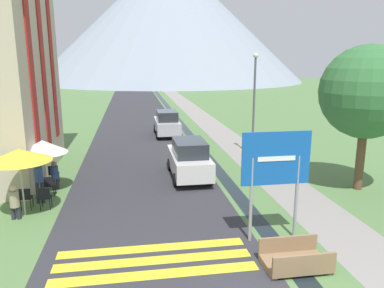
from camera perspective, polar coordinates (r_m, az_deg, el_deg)
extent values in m
plane|color=#517542|center=(27.32, -2.80, 1.31)|extent=(160.00, 160.00, 0.00)
cube|color=#2D2D33|center=(37.01, -8.42, 4.23)|extent=(6.40, 60.00, 0.01)
cube|color=gray|center=(37.59, 0.94, 4.50)|extent=(2.20, 60.00, 0.01)
cube|color=black|center=(37.24, -2.71, 4.40)|extent=(0.60, 60.00, 0.00)
cube|color=yellow|center=(10.29, -5.51, -19.18)|extent=(5.44, 0.44, 0.01)
cube|color=yellow|center=(10.89, -5.77, -17.24)|extent=(5.44, 0.44, 0.01)
cube|color=yellow|center=(11.50, -6.00, -15.50)|extent=(5.44, 0.44, 0.01)
cone|color=gray|center=(98.39, -3.56, 18.60)|extent=(65.97, 65.97, 30.77)
cube|color=maroon|center=(16.92, -23.42, 12.10)|extent=(0.06, 0.70, 8.31)
cube|color=maroon|center=(19.03, -21.85, 12.20)|extent=(0.06, 0.70, 8.31)
cube|color=maroon|center=(21.14, -20.60, 12.28)|extent=(0.06, 0.70, 8.31)
cylinder|color=gray|center=(11.48, 8.99, -8.43)|extent=(0.10, 0.10, 2.64)
cylinder|color=gray|center=(12.00, 15.61, -7.82)|extent=(0.10, 0.10, 2.64)
cube|color=#1451AD|center=(11.32, 12.72, -2.16)|extent=(2.11, 0.05, 1.62)
cube|color=white|center=(11.29, 12.77, -2.19)|extent=(1.16, 0.02, 0.14)
cube|color=#846647|center=(10.84, 15.44, -17.03)|extent=(1.70, 1.10, 0.12)
cube|color=#846647|center=(10.30, 16.76, -16.98)|extent=(1.70, 0.08, 0.45)
cube|color=#846647|center=(11.11, 14.41, -14.52)|extent=(1.70, 0.08, 0.45)
cube|color=#846647|center=(10.61, 11.42, -18.11)|extent=(0.16, 0.99, 0.08)
cube|color=#846647|center=(11.20, 19.15, -16.83)|extent=(0.16, 0.99, 0.08)
cube|color=silver|center=(17.56, -0.47, -2.80)|extent=(1.64, 4.05, 0.84)
cube|color=#23282D|center=(17.18, -0.37, -0.54)|extent=(1.40, 2.23, 0.68)
cylinder|color=black|center=(18.78, -3.41, -3.11)|extent=(0.18, 0.60, 0.60)
cylinder|color=black|center=(18.99, 1.29, -2.91)|extent=(0.18, 0.60, 0.60)
cylinder|color=black|center=(16.39, -2.50, -5.50)|extent=(0.18, 0.60, 0.60)
cylinder|color=black|center=(16.64, 2.87, -5.22)|extent=(0.18, 0.60, 0.60)
cube|color=#B2B2B7|center=(27.28, -3.85, 2.82)|extent=(1.64, 4.00, 0.84)
cube|color=#23282D|center=(26.96, -3.83, 4.33)|extent=(1.40, 2.20, 0.68)
cylinder|color=black|center=(28.51, -5.64, 2.36)|extent=(0.18, 0.60, 0.60)
cylinder|color=black|center=(28.65, -2.52, 2.46)|extent=(0.18, 0.60, 0.60)
cylinder|color=black|center=(26.08, -5.28, 1.39)|extent=(0.18, 0.60, 0.60)
cylinder|color=black|center=(26.23, -1.88, 1.50)|extent=(0.18, 0.60, 0.60)
cube|color=black|center=(16.34, -20.84, -5.87)|extent=(0.40, 0.40, 0.04)
cube|color=black|center=(16.11, -21.02, -5.39)|extent=(0.40, 0.04, 0.40)
cylinder|color=black|center=(16.60, -21.24, -6.43)|extent=(0.03, 0.03, 0.45)
cylinder|color=black|center=(16.53, -20.08, -6.41)|extent=(0.03, 0.03, 0.45)
cylinder|color=black|center=(16.29, -21.48, -6.81)|extent=(0.03, 0.03, 0.45)
cylinder|color=black|center=(16.22, -20.30, -6.80)|extent=(0.03, 0.03, 0.45)
cube|color=black|center=(15.25, -23.92, -7.47)|extent=(0.40, 0.40, 0.04)
cube|color=black|center=(15.02, -24.16, -6.99)|extent=(0.40, 0.04, 0.40)
cylinder|color=black|center=(15.52, -24.30, -8.04)|extent=(0.03, 0.03, 0.45)
cylinder|color=black|center=(15.43, -23.07, -8.04)|extent=(0.03, 0.03, 0.45)
cylinder|color=black|center=(15.22, -24.62, -8.49)|extent=(0.03, 0.03, 0.45)
cylinder|color=black|center=(15.13, -23.37, -8.49)|extent=(0.03, 0.03, 0.45)
cube|color=black|center=(17.89, -20.28, -4.23)|extent=(0.40, 0.40, 0.04)
cube|color=black|center=(17.66, -20.43, -3.77)|extent=(0.40, 0.04, 0.40)
cylinder|color=black|center=(18.15, -20.65, -4.76)|extent=(0.03, 0.03, 0.45)
cylinder|color=black|center=(18.08, -19.59, -4.74)|extent=(0.03, 0.03, 0.45)
cylinder|color=black|center=(17.83, -20.86, -5.09)|extent=(0.03, 0.03, 0.45)
cylinder|color=black|center=(17.76, -19.78, -5.07)|extent=(0.03, 0.03, 0.45)
cube|color=black|center=(15.00, -21.42, -7.58)|extent=(0.40, 0.40, 0.04)
cube|color=black|center=(14.77, -21.63, -7.09)|extent=(0.40, 0.04, 0.40)
cylinder|color=black|center=(15.27, -21.85, -8.15)|extent=(0.03, 0.03, 0.45)
cylinder|color=black|center=(15.20, -20.59, -8.15)|extent=(0.03, 0.03, 0.45)
cylinder|color=black|center=(14.96, -22.13, -8.61)|extent=(0.03, 0.03, 0.45)
cylinder|color=black|center=(14.89, -20.84, -8.61)|extent=(0.03, 0.03, 0.45)
cylinder|color=#B7B2A8|center=(14.51, -24.48, -5.60)|extent=(0.06, 0.06, 2.31)
cone|color=yellow|center=(14.23, -24.87, -1.56)|extent=(2.18, 2.18, 0.43)
cylinder|color=#B7B2A8|center=(16.81, -21.56, -3.40)|extent=(0.06, 0.06, 2.03)
cone|color=silver|center=(16.59, -21.82, -0.37)|extent=(2.00, 2.00, 0.53)
cylinder|color=#282833|center=(14.58, -25.60, -9.48)|extent=(0.14, 0.14, 0.46)
cylinder|color=#282833|center=(14.53, -24.91, -9.49)|extent=(0.14, 0.14, 0.46)
cylinder|color=gray|center=(14.38, -25.45, -7.58)|extent=(0.32, 0.32, 0.57)
sphere|color=beige|center=(14.26, -25.60, -6.13)|extent=(0.22, 0.22, 0.22)
cylinder|color=#282833|center=(15.69, -22.45, -6.84)|extent=(0.14, 0.14, 0.86)
cylinder|color=#282833|center=(15.65, -21.80, -6.84)|extent=(0.14, 0.14, 0.86)
cylinder|color=navy|center=(15.46, -22.35, -4.31)|extent=(0.32, 0.32, 0.59)
sphere|color=tan|center=(15.35, -22.47, -2.91)|extent=(0.22, 0.22, 0.22)
cylinder|color=#282833|center=(17.15, -20.38, -5.73)|extent=(0.14, 0.14, 0.46)
cylinder|color=#282833|center=(17.12, -19.79, -5.72)|extent=(0.14, 0.14, 0.46)
cylinder|color=navy|center=(16.99, -20.22, -4.08)|extent=(0.32, 0.32, 0.57)
sphere|color=#9E755B|center=(16.89, -20.32, -2.84)|extent=(0.22, 0.22, 0.22)
cylinder|color=#515156|center=(21.54, 9.40, 5.48)|extent=(0.12, 0.12, 5.52)
sphere|color=silver|center=(21.37, 9.69, 13.16)|extent=(0.28, 0.28, 0.28)
cylinder|color=brown|center=(17.34, 24.23, -2.30)|extent=(0.36, 0.36, 2.53)
sphere|color=#336B38|center=(16.88, 25.13, 7.20)|extent=(3.81, 3.81, 3.81)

